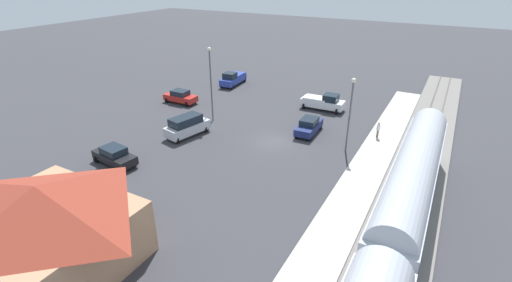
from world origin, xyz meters
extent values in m
plane|color=#38383D|center=(0.00, 0.00, 0.00)|extent=(200.00, 200.00, 0.00)
cube|color=slate|center=(-14.00, 0.00, 0.09)|extent=(4.80, 70.00, 0.18)
cube|color=#59544C|center=(-14.72, 0.00, 0.24)|extent=(0.10, 70.00, 0.12)
cube|color=#59544C|center=(-13.28, 0.00, 0.24)|extent=(0.10, 70.00, 0.12)
cube|color=#B7B2A8|center=(-10.00, 0.00, 0.15)|extent=(3.20, 46.00, 0.30)
cube|color=#ADB2BC|center=(-14.00, 6.33, 2.15)|extent=(2.90, 19.26, 3.70)
cube|color=#19389E|center=(-12.54, 6.33, 1.85)|extent=(0.04, 17.72, 0.36)
cylinder|color=#ADB2BC|center=(-14.00, 6.33, 3.90)|extent=(2.75, 18.49, 2.76)
cube|color=tan|center=(4.00, 22.00, 1.86)|extent=(9.18, 8.00, 3.71)
pyramid|color=maroon|center=(4.00, 22.00, 4.66)|extent=(9.98, 8.80, 1.89)
cube|color=#4C3323|center=(4.00, 17.97, 1.05)|extent=(1.10, 0.08, 2.10)
cylinder|color=brown|center=(-9.33, -5.56, 0.72)|extent=(0.22, 0.22, 0.85)
cylinder|color=silver|center=(-9.33, -5.56, 1.46)|extent=(0.36, 0.36, 0.62)
sphere|color=tan|center=(-9.33, -5.56, 1.89)|extent=(0.24, 0.24, 0.24)
cube|color=navy|center=(-2.39, -3.71, 0.72)|extent=(2.00, 4.56, 0.76)
cube|color=#19232D|center=(-2.39, -3.71, 1.42)|extent=(1.70, 2.22, 0.64)
cylinder|color=black|center=(-3.25, -2.04, 0.34)|extent=(0.22, 0.68, 0.68)
cylinder|color=black|center=(-1.65, -1.99, 0.34)|extent=(0.22, 0.68, 0.68)
cylinder|color=black|center=(-3.13, -5.44, 0.34)|extent=(0.22, 0.68, 0.68)
cylinder|color=black|center=(-1.53, -5.38, 0.34)|extent=(0.22, 0.68, 0.68)
cube|color=#283D9E|center=(14.50, -15.11, 0.84)|extent=(2.37, 5.53, 0.92)
cube|color=#19232D|center=(14.42, -14.09, 1.72)|extent=(1.85, 1.86, 0.84)
cylinder|color=black|center=(13.47, -13.04, 0.38)|extent=(0.22, 0.76, 0.76)
cylinder|color=black|center=(15.19, -12.90, 0.38)|extent=(0.22, 0.76, 0.76)
cylinder|color=black|center=(13.80, -17.32, 0.38)|extent=(0.22, 0.76, 0.76)
cylinder|color=black|center=(15.52, -17.19, 0.38)|extent=(0.22, 0.76, 0.76)
cube|color=#283D9E|center=(14.57, -16.06, 1.40)|extent=(2.09, 3.10, 0.20)
cube|color=white|center=(-1.18, -11.48, 0.84)|extent=(5.45, 2.09, 0.92)
cube|color=#19232D|center=(-2.21, -11.51, 1.72)|extent=(1.77, 1.77, 0.84)
cylinder|color=black|center=(-3.31, -12.40, 0.38)|extent=(0.22, 0.76, 0.76)
cylinder|color=black|center=(-3.35, -10.68, 0.38)|extent=(0.22, 0.76, 0.76)
cylinder|color=black|center=(0.99, -12.29, 0.38)|extent=(0.22, 0.76, 0.76)
cylinder|color=black|center=(0.95, -10.57, 0.38)|extent=(0.22, 0.76, 0.76)
cube|color=white|center=(-0.24, -11.46, 1.40)|extent=(3.02, 1.94, 0.20)
cube|color=black|center=(10.68, 11.42, 0.72)|extent=(4.70, 2.40, 0.76)
cube|color=#19232D|center=(10.68, 11.42, 1.42)|extent=(2.35, 1.88, 0.64)
cylinder|color=black|center=(12.47, 11.99, 0.34)|extent=(0.22, 0.68, 0.68)
cylinder|color=black|center=(12.26, 10.40, 0.34)|extent=(0.22, 0.68, 0.68)
cylinder|color=black|center=(9.09, 12.43, 0.34)|extent=(0.22, 0.68, 0.68)
cylinder|color=black|center=(8.89, 10.84, 0.34)|extent=(0.22, 0.68, 0.68)
cube|color=silver|center=(8.85, 3.11, 0.84)|extent=(2.97, 5.21, 1.00)
cube|color=#19232D|center=(8.88, 3.26, 1.78)|extent=(2.42, 3.72, 0.88)
cylinder|color=black|center=(9.28, 1.07, 0.34)|extent=(0.22, 0.68, 0.68)
cylinder|color=black|center=(7.60, 1.44, 0.34)|extent=(0.22, 0.68, 0.68)
cylinder|color=black|center=(10.10, 4.78, 0.34)|extent=(0.22, 0.68, 0.68)
cylinder|color=black|center=(8.42, 5.15, 0.34)|extent=(0.22, 0.68, 0.68)
cube|color=red|center=(16.25, -4.70, 0.72)|extent=(4.51, 1.87, 0.76)
cube|color=#19232D|center=(16.25, -4.70, 1.42)|extent=(2.17, 1.63, 0.64)
cylinder|color=black|center=(14.56, -5.51, 0.34)|extent=(0.22, 0.68, 0.68)
cylinder|color=black|center=(14.54, -3.91, 0.34)|extent=(0.22, 0.68, 0.68)
cylinder|color=black|center=(17.96, -5.49, 0.34)|extent=(0.22, 0.68, 0.68)
cylinder|color=black|center=(17.94, -3.89, 0.34)|extent=(0.22, 0.68, 0.68)
cylinder|color=#515156|center=(-7.20, -1.40, 3.52)|extent=(0.16, 0.16, 7.03)
sphere|color=#EAE5C6|center=(-7.20, -1.40, 7.21)|extent=(0.44, 0.44, 0.44)
cylinder|color=#515156|center=(8.94, -1.71, 4.10)|extent=(0.16, 0.16, 8.20)
sphere|color=#EAE5C6|center=(8.94, -1.71, 8.38)|extent=(0.44, 0.44, 0.44)
camera|label=1|loc=(-14.94, 30.96, 16.52)|focal=25.57mm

